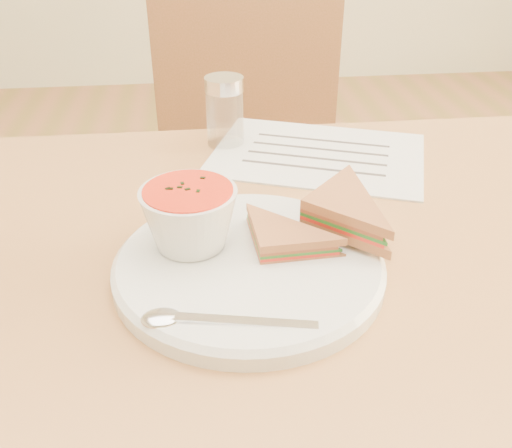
{
  "coord_description": "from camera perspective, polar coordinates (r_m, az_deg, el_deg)",
  "views": [
    {
      "loc": [
        -0.13,
        -0.57,
        1.12
      ],
      "look_at": [
        -0.07,
        -0.05,
        0.8
      ],
      "focal_mm": 40.0,
      "sensor_mm": 36.0,
      "label": 1
    }
  ],
  "objects": [
    {
      "name": "sandwich_half_b",
      "position": [
        0.64,
        4.4,
        1.05
      ],
      "size": [
        0.16,
        0.16,
        0.03
      ],
      "primitive_type": null,
      "rotation": [
        0.0,
        0.0,
        -0.75
      ],
      "color": "#B06E3E",
      "rests_on": "plate"
    },
    {
      "name": "chair_far",
      "position": [
        1.26,
        -0.12,
        0.13
      ],
      "size": [
        0.42,
        0.42,
        0.93
      ],
      "primitive_type": null,
      "rotation": [
        0.0,
        0.0,
        3.12
      ],
      "color": "brown",
      "rests_on": "floor"
    },
    {
      "name": "plate",
      "position": [
        0.62,
        -0.71,
        -4.34
      ],
      "size": [
        0.31,
        0.31,
        0.02
      ],
      "primitive_type": null,
      "rotation": [
        0.0,
        0.0,
        0.07
      ],
      "color": "silver",
      "rests_on": "dining_table"
    },
    {
      "name": "dining_table",
      "position": [
        0.95,
        4.24,
        -20.59
      ],
      "size": [
        1.0,
        0.7,
        0.75
      ],
      "primitive_type": null,
      "color": "brown",
      "rests_on": "floor"
    },
    {
      "name": "soup_bowl",
      "position": [
        0.62,
        -6.63,
        0.36
      ],
      "size": [
        0.13,
        0.13,
        0.07
      ],
      "primitive_type": null,
      "rotation": [
        0.0,
        0.0,
        0.35
      ],
      "color": "silver",
      "rests_on": "plate"
    },
    {
      "name": "condiment_shaker",
      "position": [
        0.91,
        -3.13,
        11.16
      ],
      "size": [
        0.07,
        0.07,
        0.11
      ],
      "primitive_type": null,
      "rotation": [
        0.0,
        0.0,
        0.24
      ],
      "color": "silver",
      "rests_on": "dining_table"
    },
    {
      "name": "sandwich_half_a",
      "position": [
        0.59,
        0.43,
        -3.48
      ],
      "size": [
        0.1,
        0.1,
        0.03
      ],
      "primitive_type": null,
      "rotation": [
        0.0,
        0.0,
        0.06
      ],
      "color": "#B06E3E",
      "rests_on": "plate"
    },
    {
      "name": "paper_menu",
      "position": [
        0.89,
        6.19,
        6.95
      ],
      "size": [
        0.38,
        0.33,
        0.0
      ],
      "primitive_type": null,
      "rotation": [
        0.0,
        0.0,
        -0.36
      ],
      "color": "silver",
      "rests_on": "dining_table"
    },
    {
      "name": "spoon",
      "position": [
        0.53,
        -3.48,
        -9.66
      ],
      "size": [
        0.19,
        0.07,
        0.01
      ],
      "primitive_type": null,
      "rotation": [
        0.0,
        0.0,
        -0.18
      ],
      "color": "silver",
      "rests_on": "plate"
    }
  ]
}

